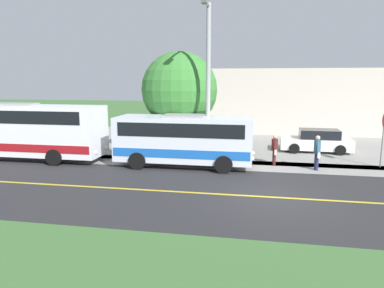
{
  "coord_description": "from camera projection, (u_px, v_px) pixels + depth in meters",
  "views": [
    {
      "loc": [
        13.91,
        -0.72,
        4.63
      ],
      "look_at": [
        -3.5,
        -3.91,
        1.4
      ],
      "focal_mm": 33.45,
      "sensor_mm": 36.0,
      "label": 1
    }
  ],
  "objects": [
    {
      "name": "ground_plane",
      "position": [
        273.0,
        197.0,
        14.16
      ],
      "size": [
        120.0,
        120.0,
        0.0
      ],
      "primitive_type": "plane",
      "color": "#3D6633"
    },
    {
      "name": "road_surface",
      "position": [
        273.0,
        197.0,
        14.16
      ],
      "size": [
        8.0,
        100.0,
        0.01
      ],
      "primitive_type": "cube",
      "color": "#28282B",
      "rests_on": "ground"
    },
    {
      "name": "sidewalk",
      "position": [
        269.0,
        166.0,
        19.19
      ],
      "size": [
        2.4,
        100.0,
        0.01
      ],
      "primitive_type": "cube",
      "color": "gray",
      "rests_on": "ground"
    },
    {
      "name": "parking_lot_surface",
      "position": [
        309.0,
        144.0,
        25.63
      ],
      "size": [
        14.0,
        36.0,
        0.01
      ],
      "primitive_type": "cube",
      "color": "gray",
      "rests_on": "ground"
    },
    {
      "name": "road_centre_line",
      "position": [
        273.0,
        197.0,
        14.16
      ],
      "size": [
        0.16,
        100.0,
        0.0
      ],
      "primitive_type": "cube",
      "color": "gold",
      "rests_on": "ground"
    },
    {
      "name": "shuttle_bus_front",
      "position": [
        184.0,
        138.0,
        19.05
      ],
      "size": [
        2.67,
        7.34,
        2.77
      ],
      "color": "silver",
      "rests_on": "ground"
    },
    {
      "name": "transit_bus_rear",
      "position": [
        8.0,
        128.0,
        20.82
      ],
      "size": [
        2.57,
        11.58,
        3.26
      ],
      "color": "white",
      "rests_on": "ground"
    },
    {
      "name": "pedestrian_with_bags",
      "position": [
        317.0,
        151.0,
        18.28
      ],
      "size": [
        0.72,
        0.34,
        1.8
      ],
      "color": "#1E2347",
      "rests_on": "ground"
    },
    {
      "name": "pedestrian_waiting",
      "position": [
        275.0,
        149.0,
        19.5
      ],
      "size": [
        0.72,
        0.34,
        1.63
      ],
      "color": "#4C1919",
      "rests_on": "ground"
    },
    {
      "name": "stop_sign",
      "position": [
        384.0,
        131.0,
        18.68
      ],
      "size": [
        0.76,
        0.07,
        2.88
      ],
      "color": "slate",
      "rests_on": "ground"
    },
    {
      "name": "street_light_pole",
      "position": [
        208.0,
        79.0,
        18.64
      ],
      "size": [
        1.97,
        0.24,
        8.43
      ],
      "color": "#9E9EA3",
      "rests_on": "ground"
    },
    {
      "name": "parked_car_near",
      "position": [
        316.0,
        141.0,
        22.98
      ],
      "size": [
        2.09,
        4.44,
        1.45
      ],
      "color": "white",
      "rests_on": "ground"
    },
    {
      "name": "tree_curbside",
      "position": [
        180.0,
        90.0,
        21.56
      ],
      "size": [
        4.58,
        4.58,
        6.27
      ],
      "color": "#4C3826",
      "rests_on": "ground"
    },
    {
      "name": "commercial_building",
      "position": [
        325.0,
        99.0,
        33.41
      ],
      "size": [
        10.0,
        21.59,
        5.48
      ],
      "primitive_type": "cube",
      "color": "beige",
      "rests_on": "ground"
    }
  ]
}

